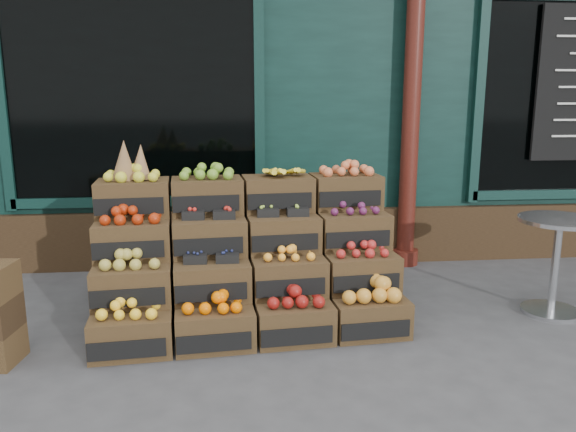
{
  "coord_description": "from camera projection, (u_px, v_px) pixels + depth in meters",
  "views": [
    {
      "loc": [
        -0.62,
        -3.63,
        1.8
      ],
      "look_at": [
        -0.2,
        0.7,
        0.85
      ],
      "focal_mm": 35.0,
      "sensor_mm": 36.0,
      "label": 1
    }
  ],
  "objects": [
    {
      "name": "ground",
      "position": [
        326.0,
        353.0,
        3.97
      ],
      "size": [
        60.0,
        60.0,
        0.0
      ],
      "primitive_type": "plane",
      "color": "#3F3F41",
      "rests_on": "ground"
    },
    {
      "name": "shop_facade",
      "position": [
        273.0,
        53.0,
        8.43
      ],
      "size": [
        12.0,
        6.24,
        4.8
      ],
      "color": "black",
      "rests_on": "ground"
    },
    {
      "name": "crate_display",
      "position": [
        246.0,
        266.0,
        4.51
      ],
      "size": [
        2.41,
        1.32,
        1.45
      ],
      "rotation": [
        0.0,
        0.0,
        0.08
      ],
      "color": "#412E19",
      "rests_on": "ground"
    },
    {
      "name": "bistro_table",
      "position": [
        556.0,
        255.0,
        4.61
      ],
      "size": [
        0.65,
        0.65,
        0.82
      ],
      "rotation": [
        0.0,
        0.0,
        -0.41
      ],
      "color": "#B5B9BD",
      "rests_on": "ground"
    },
    {
      "name": "shopkeeper",
      "position": [
        136.0,
        176.0,
        6.31
      ],
      "size": [
        0.7,
        0.51,
        1.79
      ],
      "primitive_type": "imported",
      "rotation": [
        0.0,
        0.0,
        3.01
      ],
      "color": "#1C6433",
      "rests_on": "ground"
    }
  ]
}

